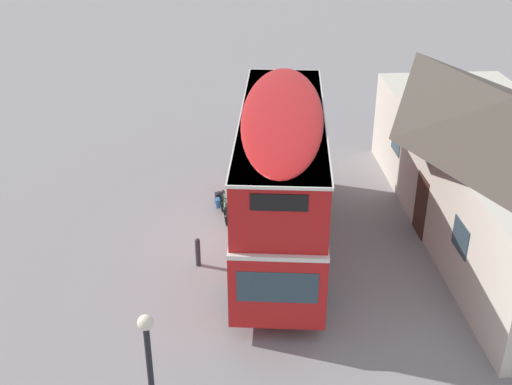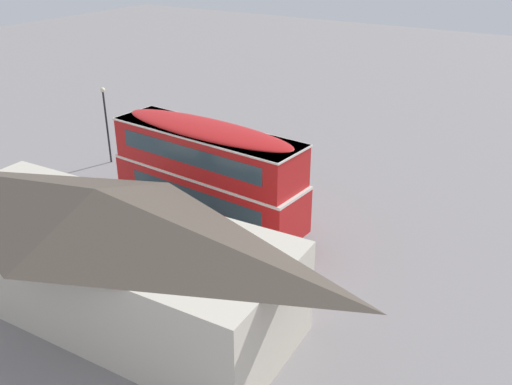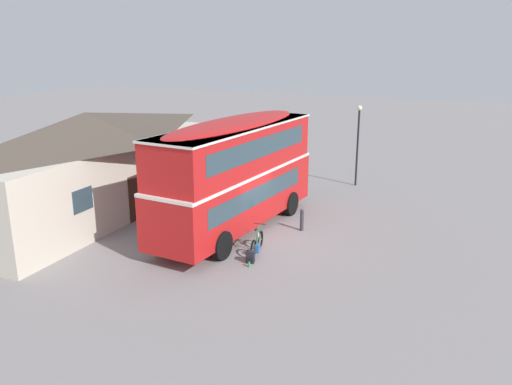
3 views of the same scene
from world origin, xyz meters
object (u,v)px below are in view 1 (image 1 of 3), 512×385
(double_decker_bus, at_px, (281,173))
(water_bottle_green_metal, at_px, (216,197))
(touring_bicycle, at_px, (223,208))
(kerb_bollard, at_px, (198,251))
(backpack_on_ground, at_px, (219,198))

(double_decker_bus, xyz_separation_m, water_bottle_green_metal, (-3.30, -2.18, -2.54))
(double_decker_bus, xyz_separation_m, touring_bicycle, (-1.96, -1.88, -2.27))
(touring_bicycle, xyz_separation_m, kerb_bollard, (3.04, -0.73, 0.13))
(double_decker_bus, bearing_deg, kerb_bollard, -67.62)
(double_decker_bus, height_order, touring_bicycle, double_decker_bus)
(touring_bicycle, relative_size, kerb_bollard, 1.73)
(touring_bicycle, height_order, kerb_bollard, touring_bicycle)
(backpack_on_ground, relative_size, water_bottle_green_metal, 2.19)
(double_decker_bus, bearing_deg, touring_bicycle, -136.20)
(double_decker_bus, height_order, kerb_bollard, double_decker_bus)
(backpack_on_ground, bearing_deg, water_bottle_green_metal, -160.78)
(touring_bicycle, xyz_separation_m, water_bottle_green_metal, (-1.34, -0.30, -0.26))
(touring_bicycle, distance_m, water_bottle_green_metal, 1.39)
(double_decker_bus, distance_m, water_bottle_green_metal, 4.70)
(touring_bicycle, bearing_deg, kerb_bollard, -13.50)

